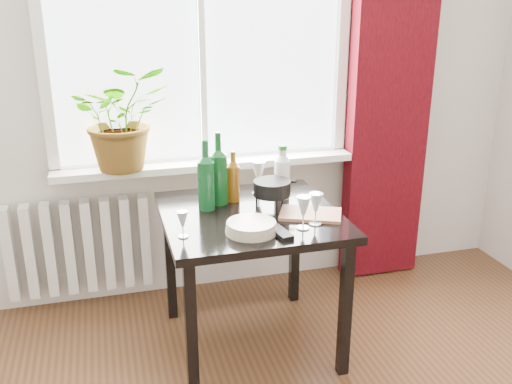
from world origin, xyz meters
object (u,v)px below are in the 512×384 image
object	(u,v)px
tv_remote	(279,231)
potted_plant	(122,118)
table	(250,230)
wineglass_front_left	(183,224)
plate_stack	(251,227)
wineglass_back_center	(259,177)
fondue_pot	(272,195)
wine_bottle_left	(206,175)
cleaning_bottle	(282,172)
wineglass_front_right	(303,212)
wineglass_back_left	(209,180)
cutting_board	(310,214)
wine_bottle_right	(218,168)
wineglass_far_right	(316,209)
radiator	(79,246)
bottle_amber	(233,176)

from	to	relation	value
tv_remote	potted_plant	bearing A→B (deg)	116.31
table	wineglass_front_left	distance (m)	0.44
potted_plant	plate_stack	world-z (taller)	potted_plant
wineglass_back_center	fondue_pot	size ratio (longest dim) A/B	0.87
wine_bottle_left	cleaning_bottle	bearing A→B (deg)	7.89
table	wineglass_front_right	size ratio (longest dim) A/B	5.39
potted_plant	tv_remote	bearing A→B (deg)	-53.82
potted_plant	wineglass_front_left	world-z (taller)	potted_plant
wineglass_back_left	cutting_board	distance (m)	0.60
plate_stack	wine_bottle_right	bearing A→B (deg)	98.65
wineglass_front_right	cutting_board	distance (m)	0.18
cleaning_bottle	tv_remote	bearing A→B (deg)	-109.45
wine_bottle_right	wineglass_far_right	bearing A→B (deg)	-46.23
radiator	fondue_pot	bearing A→B (deg)	-31.82
wine_bottle_left	bottle_amber	distance (m)	0.18
wineglass_far_right	fondue_pot	xyz separation A→B (m)	(-0.13, 0.25, -0.01)
bottle_amber	wine_bottle_left	bearing A→B (deg)	-152.70
wine_bottle_right	wineglass_far_right	distance (m)	0.55
wine_bottle_left	wineglass_far_right	bearing A→B (deg)	-36.23
wine_bottle_right	wineglass_back_left	bearing A→B (deg)	97.70
wine_bottle_left	cleaning_bottle	distance (m)	0.41
fondue_pot	wineglass_far_right	bearing A→B (deg)	-55.57
wine_bottle_left	cleaning_bottle	size ratio (longest dim) A/B	1.25
cleaning_bottle	cutting_board	distance (m)	0.32
cutting_board	plate_stack	bearing A→B (deg)	-159.78
wineglass_front_left	tv_remote	bearing A→B (deg)	-10.00
fondue_pot	cutting_board	xyz separation A→B (m)	(0.15, -0.15, -0.06)
radiator	wineglass_back_center	distance (m)	1.13
table	wineglass_far_right	size ratio (longest dim) A/B	5.46
wineglass_far_right	tv_remote	size ratio (longest dim) A/B	0.83
wine_bottle_right	cutting_board	xyz separation A→B (m)	(0.39, -0.28, -0.18)
wineglass_front_left	tv_remote	distance (m)	0.43
table	potted_plant	xyz separation A→B (m)	(-0.56, 0.56, 0.48)
wine_bottle_left	wineglass_front_left	xyz separation A→B (m)	(-0.16, -0.31, -0.12)
bottle_amber	table	bearing A→B (deg)	-77.85
radiator	wineglass_far_right	bearing A→B (deg)	-37.73
wineglass_front_left	bottle_amber	bearing A→B (deg)	50.73
cleaning_bottle	wineglass_front_right	bearing A→B (deg)	-94.44
bottle_amber	fondue_pot	xyz separation A→B (m)	(0.16, -0.16, -0.06)
cleaning_bottle	wineglass_back_left	xyz separation A→B (m)	(-0.35, 0.16, -0.06)
fondue_pot	wineglass_back_left	bearing A→B (deg)	138.05
wine_bottle_right	wineglass_front_left	distance (m)	0.46
plate_stack	table	bearing A→B (deg)	76.33
table	wine_bottle_left	world-z (taller)	wine_bottle_left
cleaning_bottle	tv_remote	xyz separation A→B (m)	(-0.16, -0.44, -0.13)
bottle_amber	cleaning_bottle	bearing A→B (deg)	-5.26
wine_bottle_left	wine_bottle_right	xyz separation A→B (m)	(0.08, 0.06, 0.01)
fondue_pot	cutting_board	distance (m)	0.22
radiator	wineglass_far_right	world-z (taller)	wineglass_far_right
table	potted_plant	world-z (taller)	potted_plant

